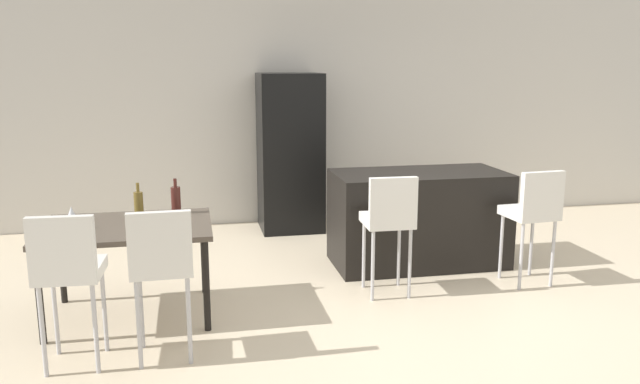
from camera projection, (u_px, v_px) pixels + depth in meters
The scene contains 12 objects.
ground_plane at pixel (402, 293), 5.48m from camera, with size 10.00×10.00×0.00m, color beige.
back_wall at pixel (332, 104), 7.85m from camera, with size 10.00×0.12×2.90m, color beige.
kitchen_island at pixel (418, 218), 6.20m from camera, with size 1.67×0.81×0.92m, color black.
bar_chair_left at pixel (389, 216), 5.29m from camera, with size 0.41×0.41×1.05m.
bar_chair_middle at pixel (534, 209), 5.55m from camera, with size 0.43×0.43×1.05m.
dining_table at pixel (127, 233), 4.86m from camera, with size 1.28×0.93×0.74m.
dining_chair_near at pixel (68, 266), 4.01m from camera, with size 0.42×0.42×1.05m.
dining_chair_far at pixel (161, 260), 4.12m from camera, with size 0.41×0.41×1.05m.
wine_bottle_middle at pixel (139, 205), 5.00m from camera, with size 0.07×0.07×0.29m.
wine_bottle_near at pixel (176, 199), 5.20m from camera, with size 0.08×0.08×0.29m.
wine_glass_left at pixel (72, 213), 4.71m from camera, with size 0.07×0.07×0.17m.
refrigerator at pixel (290, 152), 7.41m from camera, with size 0.72×0.68×1.84m, color black.
Camera 1 is at (-1.74, -4.94, 1.98)m, focal length 35.42 mm.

